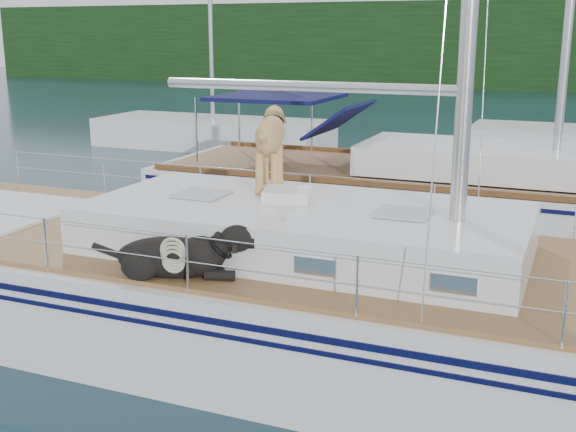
% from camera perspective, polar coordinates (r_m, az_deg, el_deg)
% --- Properties ---
extents(ground, '(120.00, 120.00, 0.00)m').
position_cam_1_polar(ground, '(9.48, -3.30, -9.40)').
color(ground, black).
rests_on(ground, ground).
extents(tree_line, '(90.00, 3.00, 6.00)m').
position_cam_1_polar(tree_line, '(52.95, 18.87, 12.65)').
color(tree_line, black).
rests_on(tree_line, ground).
extents(shore_bank, '(92.00, 1.00, 1.20)m').
position_cam_1_polar(shore_bank, '(54.23, 18.76, 10.13)').
color(shore_bank, '#595147').
rests_on(shore_bank, ground).
extents(main_sailboat, '(12.00, 3.82, 14.01)m').
position_cam_1_polar(main_sailboat, '(9.19, -2.86, -5.59)').
color(main_sailboat, silver).
rests_on(main_sailboat, ground).
extents(neighbor_sailboat, '(11.00, 3.50, 13.30)m').
position_cam_1_polar(neighbor_sailboat, '(14.66, 11.15, 1.47)').
color(neighbor_sailboat, silver).
rests_on(neighbor_sailboat, ground).
extents(bg_boat_west, '(8.00, 3.00, 11.65)m').
position_cam_1_polar(bg_boat_west, '(25.03, -5.91, 6.47)').
color(bg_boat_west, silver).
rests_on(bg_boat_west, ground).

